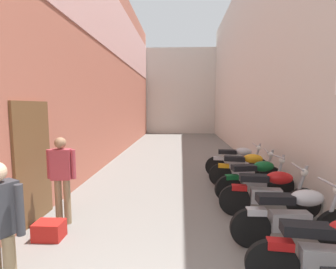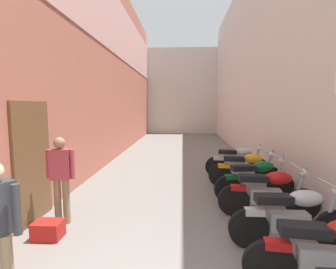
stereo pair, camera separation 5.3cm
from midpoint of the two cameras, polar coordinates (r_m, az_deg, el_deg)
name	(u,v)px [view 1 (the left image)]	position (r m, az deg, el deg)	size (l,w,h in m)	color
ground_plane	(180,169)	(8.74, 2.41, -7.69)	(34.92, 34.92, 0.00)	slate
building_left	(110,65)	(10.97, -12.95, 14.88)	(0.45, 18.92, 7.48)	#B76651
building_right	(253,63)	(10.98, 18.17, 14.87)	(0.45, 18.92, 7.61)	beige
building_far_end	(181,92)	(20.97, 2.72, 9.43)	(8.30, 2.00, 6.53)	beige
motorcycle_second	(333,254)	(3.58, 32.40, -21.42)	(1.85, 0.58, 1.04)	black
motorcycle_third	(294,216)	(4.37, 25.86, -15.94)	(1.85, 0.58, 1.04)	black
motorcycle_fourth	(269,192)	(5.32, 21.27, -11.77)	(1.85, 0.58, 1.04)	black
motorcycle_fifth	(256,179)	(6.12, 18.65, -9.29)	(1.84, 0.58, 1.04)	black
motorcycle_sixth	(246,169)	(6.96, 16.63, -7.35)	(1.84, 0.58, 1.04)	black
motorcycle_seventh	(237,161)	(7.92, 14.89, -5.65)	(1.85, 0.58, 1.04)	black
pedestrian_by_doorway	(0,226)	(3.22, -33.69, -16.55)	(0.52, 0.39, 1.57)	#8C7251
pedestrian_mid_alley	(62,174)	(4.99, -22.77, -8.03)	(0.52, 0.24, 1.57)	#8C7251
plastic_crate	(49,230)	(4.78, -25.11, -18.67)	(0.44, 0.32, 0.28)	red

